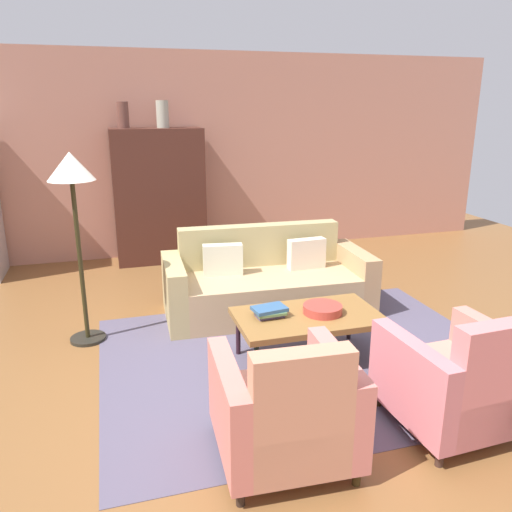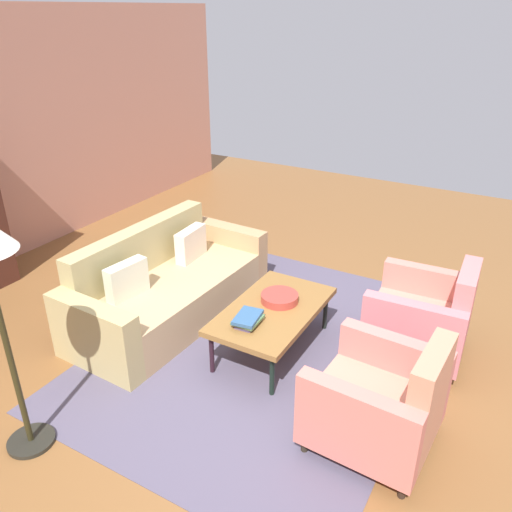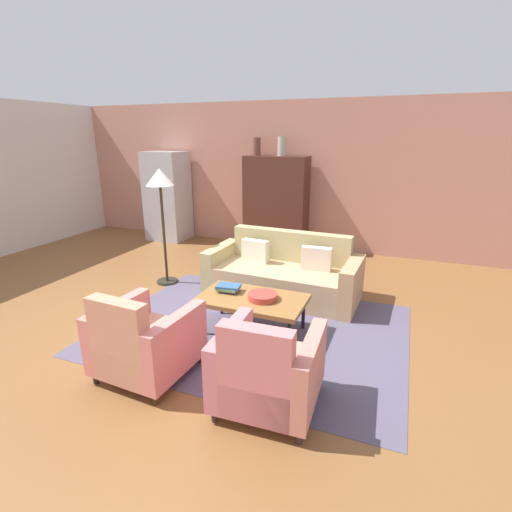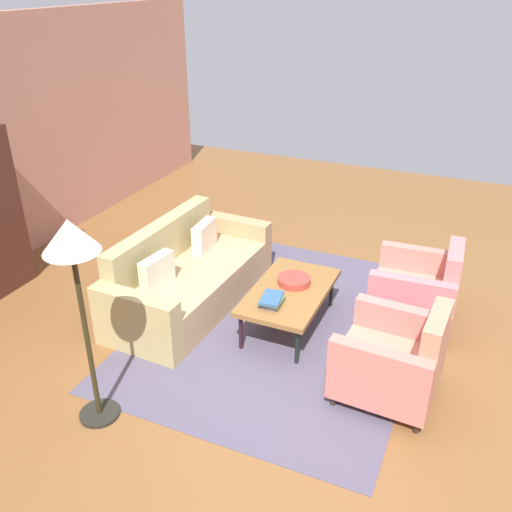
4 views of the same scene
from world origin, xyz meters
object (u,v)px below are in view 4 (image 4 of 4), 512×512
Objects in this scene: armchair_left at (397,362)px; floor_lamp at (73,256)px; coffee_table at (289,293)px; book_stack at (272,300)px; couch at (185,277)px; armchair_right at (420,292)px; fruit_bowl at (294,280)px.

floor_lamp is at bearing 122.62° from armchair_left.
coffee_table is 0.33m from book_stack.
couch is 2.43m from armchair_left.
armchair_left is 1.21m from armchair_right.
armchair_right is 3.38m from floor_lamp.
floor_lamp is (-2.40, 2.11, 1.10)m from armchair_right.
fruit_bowl is (0.13, 0.00, 0.07)m from coffee_table.
coffee_table is at bearing 92.18° from couch.
fruit_bowl is 0.45m from book_stack.
floor_lamp is at bearing 153.88° from fruit_bowl.
couch is at bearing 101.70° from armchair_right.
coffee_table is 3.65× the size of fruit_bowl.
armchair_left is at bearing -117.36° from coffee_table.
floor_lamp is at bearing 149.07° from book_stack.
floor_lamp reaches higher than couch.
armchair_left is 1.38m from fruit_bowl.
armchair_left is (-0.60, -1.17, -0.04)m from coffee_table.
coffee_table is at bearing -27.72° from floor_lamp.
armchair_left is at bearing 177.41° from armchair_right.
couch is at bearing 89.83° from coffee_table.
couch is 1.20m from fruit_bowl.
armchair_right is 0.51× the size of floor_lamp.
floor_lamp is at bearing 136.09° from armchair_right.
armchair_left and armchair_right have the same top height.
coffee_table is 1.36× the size of armchair_left.
floor_lamp reaches higher than book_stack.
armchair_left reaches higher than fruit_bowl.
couch is at bearing 96.04° from fruit_bowl.
book_stack is 0.17× the size of floor_lamp.
fruit_bowl is at bearing 60.97° from armchair_left.
armchair_left is 1.00× the size of armchair_right.
armchair_right reaches higher than couch.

